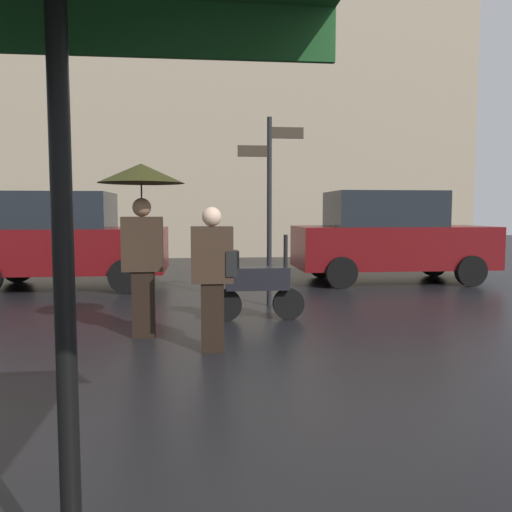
{
  "coord_description": "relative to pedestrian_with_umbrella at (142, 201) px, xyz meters",
  "views": [
    {
      "loc": [
        0.26,
        -3.0,
        1.57
      ],
      "look_at": [
        0.98,
        3.69,
        1.0
      ],
      "focal_mm": 37.05,
      "sensor_mm": 36.0,
      "label": 1
    }
  ],
  "objects": [
    {
      "name": "building_block",
      "position": [
        0.44,
        12.79,
        5.2
      ],
      "size": [
        19.88,
        3.06,
        13.79
      ],
      "primitive_type": "cube",
      "color": "gray",
      "rests_on": "ground"
    },
    {
      "name": "pedestrian_with_bag",
      "position": [
        0.85,
        -0.77,
        -0.77
      ],
      "size": [
        0.5,
        0.24,
        1.62
      ],
      "rotation": [
        0.0,
        0.0,
        4.24
      ],
      "color": "black",
      "rests_on": "ground"
    },
    {
      "name": "street_signpost",
      "position": [
        1.85,
        2.04,
        0.18
      ],
      "size": [
        1.08,
        0.08,
        3.1
      ],
      "color": "black",
      "rests_on": "ground"
    },
    {
      "name": "parked_car_right",
      "position": [
        4.89,
        4.71,
        -0.68
      ],
      "size": [
        4.27,
        1.96,
        2.0
      ],
      "rotation": [
        0.0,
        0.0,
        3.36
      ],
      "color": "#590C0F",
      "rests_on": "ground"
    },
    {
      "name": "ground_plane",
      "position": [
        0.44,
        -3.6,
        -1.69
      ],
      "size": [
        60.0,
        60.0,
        0.0
      ],
      "primitive_type": "plane",
      "color": "black"
    },
    {
      "name": "parked_car_left",
      "position": [
        -2.07,
        4.56,
        -0.7
      ],
      "size": [
        4.0,
        2.06,
        1.95
      ],
      "rotation": [
        0.0,
        0.0,
        3.16
      ],
      "color": "#590C0F",
      "rests_on": "ground"
    },
    {
      "name": "pedestrian_with_umbrella",
      "position": [
        0.0,
        0.0,
        0.0
      ],
      "size": [
        1.05,
        1.05,
        2.15
      ],
      "rotation": [
        0.0,
        0.0,
        2.29
      ],
      "color": "black",
      "rests_on": "ground"
    },
    {
      "name": "parked_scooter",
      "position": [
        1.48,
        0.87,
        -1.14
      ],
      "size": [
        1.37,
        0.32,
        1.23
      ],
      "rotation": [
        0.0,
        0.0,
        -0.3
      ],
      "color": "black",
      "rests_on": "ground"
    }
  ]
}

